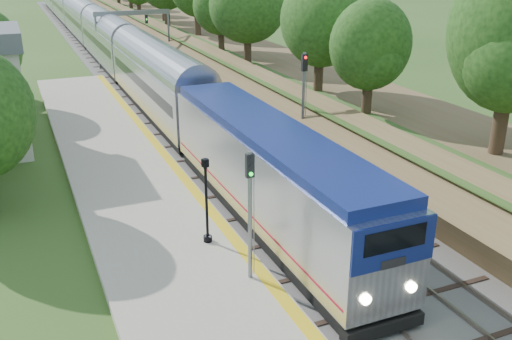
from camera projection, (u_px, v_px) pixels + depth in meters
name	position (u px, v px, depth m)	size (l,w,h in m)	color
trackbed	(123.00, 59.00, 68.78)	(9.50, 170.00, 0.28)	#4C4944
platform	(150.00, 215.00, 28.44)	(6.40, 68.00, 0.38)	#A19882
yellow_stripe	(204.00, 202.00, 29.42)	(0.55, 68.00, 0.01)	gold
embankment	(189.00, 39.00, 71.15)	(10.64, 170.00, 11.70)	brown
signal_gantry	(133.00, 23.00, 62.93)	(8.40, 0.38, 6.20)	slate
trees_behind_platform	(5.00, 121.00, 28.66)	(7.82, 53.32, 7.21)	#332316
train	(95.00, 33.00, 73.28)	(3.24, 129.74, 4.76)	black
lamppost_far	(207.00, 206.00, 24.90)	(0.39, 0.39, 3.93)	black
signal_platform	(250.00, 203.00, 21.58)	(0.31, 0.25, 5.32)	slate
signal_farside	(304.00, 93.00, 35.89)	(0.36, 0.28, 6.53)	slate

